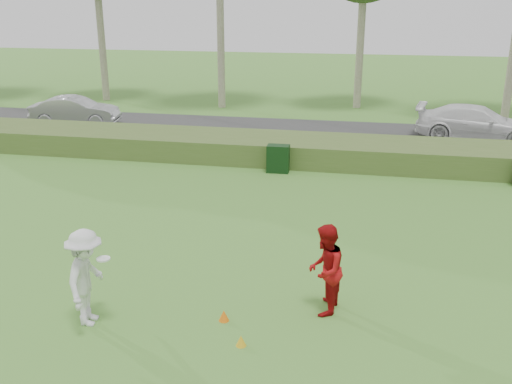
% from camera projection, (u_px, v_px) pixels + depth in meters
% --- Properties ---
extents(ground, '(120.00, 120.00, 0.00)m').
position_uv_depth(ground, '(218.00, 310.00, 12.03)').
color(ground, '#3B7727').
rests_on(ground, ground).
extents(reed_strip, '(80.00, 3.00, 0.90)m').
position_uv_depth(reed_strip, '(296.00, 150.00, 23.01)').
color(reed_strip, '#405C25').
rests_on(reed_strip, ground).
extents(park_road, '(80.00, 6.00, 0.06)m').
position_uv_depth(park_road, '(309.00, 133.00, 27.78)').
color(park_road, '#2D2D2D').
rests_on(park_road, ground).
extents(player_white, '(0.98, 1.38, 2.01)m').
position_uv_depth(player_white, '(86.00, 278.00, 11.25)').
color(player_white, silver).
rests_on(player_white, ground).
extents(player_red, '(0.83, 1.01, 1.94)m').
position_uv_depth(player_red, '(325.00, 270.00, 11.66)').
color(player_red, '#9F0D0F').
rests_on(player_red, ground).
extents(cone_orange, '(0.21, 0.21, 0.23)m').
position_uv_depth(cone_orange, '(224.00, 315.00, 11.59)').
color(cone_orange, orange).
rests_on(cone_orange, ground).
extents(cone_yellow, '(0.20, 0.20, 0.22)m').
position_uv_depth(cone_yellow, '(241.00, 341.00, 10.75)').
color(cone_yellow, gold).
rests_on(cone_yellow, ground).
extents(utility_cabinet, '(0.84, 0.54, 1.04)m').
position_uv_depth(utility_cabinet, '(278.00, 159.00, 21.44)').
color(utility_cabinet, black).
rests_on(utility_cabinet, ground).
extents(car_mid, '(4.60, 2.25, 1.45)m').
position_uv_depth(car_mid, '(75.00, 111.00, 29.16)').
color(car_mid, '#B9B9BE').
rests_on(car_mid, park_road).
extents(car_right, '(5.68, 3.07, 1.56)m').
position_uv_depth(car_right, '(477.00, 123.00, 25.99)').
color(car_right, white).
rests_on(car_right, park_road).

